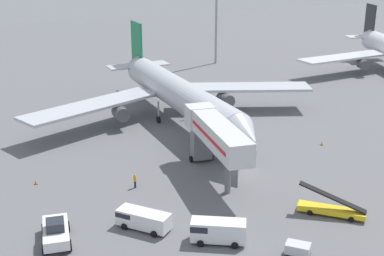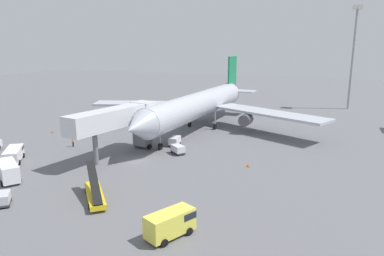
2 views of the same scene
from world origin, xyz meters
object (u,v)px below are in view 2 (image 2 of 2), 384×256
(airplane_at_gate, at_px, (201,104))
(safety_cone_bravo, at_px, (248,165))
(belt_loader_truck, at_px, (95,193))
(ground_crew_worker_foreground, at_px, (73,141))
(jet_bridge, at_px, (120,119))
(safety_cone_alpha, at_px, (52,131))
(service_van_mid_right, at_px, (171,222))
(baggage_cart_far_right, at_px, (2,199))
(baggage_cart_mid_left, at_px, (175,141))
(service_van_near_right, at_px, (14,154))
(service_van_outer_left, at_px, (8,170))
(baggage_cart_far_left, at_px, (178,149))
(apron_light_mast, at_px, (355,38))

(airplane_at_gate, xyz_separation_m, safety_cone_bravo, (14.68, -18.58, -4.67))
(belt_loader_truck, relative_size, ground_crew_worker_foreground, 3.47)
(jet_bridge, xyz_separation_m, safety_cone_alpha, (-20.48, 6.84, -5.30))
(jet_bridge, xyz_separation_m, service_van_mid_right, (17.56, -17.75, -4.28))
(belt_loader_truck, bearing_deg, baggage_cart_far_right, -147.98)
(baggage_cart_mid_left, bearing_deg, baggage_cart_far_right, -102.87)
(service_van_mid_right, height_order, baggage_cart_far_right, service_van_mid_right)
(baggage_cart_mid_left, bearing_deg, service_van_near_right, -136.40)
(service_van_mid_right, height_order, baggage_cart_mid_left, service_van_mid_right)
(service_van_mid_right, bearing_deg, airplane_at_gate, 108.84)
(jet_bridge, distance_m, ground_crew_worker_foreground, 11.06)
(ground_crew_worker_foreground, bearing_deg, safety_cone_alpha, 150.21)
(baggage_cart_mid_left, height_order, safety_cone_alpha, baggage_cart_mid_left)
(jet_bridge, bearing_deg, service_van_outer_left, -116.40)
(baggage_cart_mid_left, height_order, safety_cone_bravo, baggage_cart_mid_left)
(baggage_cart_far_left, bearing_deg, apron_light_mast, 66.60)
(service_van_mid_right, relative_size, baggage_cart_far_right, 1.88)
(service_van_outer_left, xyz_separation_m, baggage_cart_far_left, (14.41, 18.24, -0.54))
(baggage_cart_mid_left, xyz_separation_m, safety_cone_alpha, (-25.45, -1.35, -0.54))
(baggage_cart_far_right, height_order, ground_crew_worker_foreground, ground_crew_worker_foreground)
(service_van_mid_right, xyz_separation_m, safety_cone_alpha, (-38.03, 24.59, -1.02))
(service_van_outer_left, relative_size, service_van_mid_right, 1.13)
(airplane_at_gate, distance_m, service_van_mid_right, 41.43)
(belt_loader_truck, bearing_deg, ground_crew_worker_foreground, 137.41)
(service_van_mid_right, distance_m, baggage_cart_far_left, 24.22)
(baggage_cart_mid_left, distance_m, safety_cone_alpha, 25.49)
(service_van_mid_right, bearing_deg, safety_cone_alpha, 147.11)
(service_van_outer_left, bearing_deg, baggage_cart_far_right, -43.86)
(baggage_cart_far_right, xyz_separation_m, safety_cone_alpha, (-19.15, 26.23, -0.46))
(jet_bridge, distance_m, service_van_near_right, 15.75)
(airplane_at_gate, relative_size, belt_loader_truck, 8.03)
(service_van_outer_left, distance_m, apron_light_mast, 82.90)
(belt_loader_truck, relative_size, safety_cone_bravo, 10.66)
(ground_crew_worker_foreground, height_order, apron_light_mast, apron_light_mast)
(service_van_mid_right, bearing_deg, ground_crew_worker_foreground, 145.99)
(safety_cone_alpha, distance_m, safety_cone_bravo, 39.60)
(jet_bridge, xyz_separation_m, baggage_cart_mid_left, (4.97, 8.19, -4.76))
(airplane_at_gate, relative_size, apron_light_mast, 1.92)
(baggage_cart_mid_left, bearing_deg, airplane_at_gate, 93.24)
(service_van_outer_left, relative_size, safety_cone_bravo, 9.50)
(service_van_near_right, bearing_deg, apron_light_mast, 56.96)
(service_van_near_right, distance_m, safety_cone_alpha, 17.27)
(service_van_mid_right, distance_m, apron_light_mast, 78.64)
(service_van_near_right, bearing_deg, safety_cone_alpha, 117.50)
(safety_cone_alpha, bearing_deg, jet_bridge, -18.47)
(airplane_at_gate, bearing_deg, baggage_cart_far_left, -79.27)
(service_van_mid_right, bearing_deg, baggage_cart_far_right, -175.05)
(service_van_near_right, distance_m, baggage_cart_far_right, 15.64)
(service_van_mid_right, relative_size, ground_crew_worker_foreground, 2.74)
(belt_loader_truck, xyz_separation_m, safety_cone_alpha, (-27.08, 21.27, -0.50))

